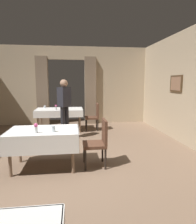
# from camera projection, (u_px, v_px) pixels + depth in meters

# --- Properties ---
(ground) EXTENTS (10.08, 10.08, 0.00)m
(ground) POSITION_uv_depth(u_px,v_px,m) (62.00, 168.00, 3.82)
(ground) COLOR #7A604C
(wall_back) EXTENTS (6.40, 0.27, 3.00)m
(wall_back) POSITION_uv_depth(u_px,v_px,m) (67.00, 85.00, 7.69)
(wall_back) COLOR tan
(wall_back) RESTS_ON ground
(dining_table_mid) EXTENTS (1.32, 0.88, 0.75)m
(dining_table_mid) POSITION_uv_depth(u_px,v_px,m) (44.00, 135.00, 3.75)
(dining_table_mid) COLOR #7A604C
(dining_table_mid) RESTS_ON ground
(dining_table_far) EXTENTS (1.57, 0.92, 0.75)m
(dining_table_far) POSITION_uv_depth(u_px,v_px,m) (60.00, 111.00, 6.66)
(dining_table_far) COLOR #7A604C
(dining_table_far) RESTS_ON ground
(chair_mid_right) EXTENTS (0.44, 0.44, 0.93)m
(chair_mid_right) POSITION_uv_depth(u_px,v_px,m) (99.00, 140.00, 3.84)
(chair_mid_right) COLOR black
(chair_mid_right) RESTS_ON ground
(chair_far_right) EXTENTS (0.44, 0.44, 0.93)m
(chair_far_right) POSITION_uv_depth(u_px,v_px,m) (94.00, 115.00, 6.76)
(chair_far_right) COLOR black
(chair_far_right) RESTS_ON ground
(flower_vase_mid) EXTENTS (0.07, 0.07, 0.18)m
(flower_vase_mid) POSITION_uv_depth(u_px,v_px,m) (36.00, 128.00, 3.48)
(flower_vase_mid) COLOR silver
(flower_vase_mid) RESTS_ON dining_table_mid
(glass_mid_b) EXTENTS (0.08, 0.08, 0.11)m
(glass_mid_b) POSITION_uv_depth(u_px,v_px,m) (53.00, 129.00, 3.55)
(glass_mid_b) COLOR silver
(glass_mid_b) RESTS_ON dining_table_mid
(flower_vase_far) EXTENTS (0.07, 0.07, 0.17)m
(flower_vase_far) POSITION_uv_depth(u_px,v_px,m) (56.00, 107.00, 6.39)
(flower_vase_far) COLOR silver
(flower_vase_far) RESTS_ON dining_table_far
(glass_far_b) EXTENTS (0.08, 0.08, 0.11)m
(glass_far_b) POSITION_uv_depth(u_px,v_px,m) (65.00, 106.00, 6.94)
(glass_far_b) COLOR silver
(glass_far_b) RESTS_ON dining_table_far
(glass_far_c) EXTENTS (0.08, 0.08, 0.09)m
(glass_far_c) POSITION_uv_depth(u_px,v_px,m) (45.00, 107.00, 6.82)
(glass_far_c) COLOR silver
(glass_far_c) RESTS_ON dining_table_far
(plate_far_d) EXTENTS (0.20, 0.20, 0.01)m
(plate_far_d) POSITION_uv_depth(u_px,v_px,m) (66.00, 109.00, 6.66)
(plate_far_d) COLOR white
(plate_far_d) RESTS_ON dining_table_far
(person_waiter_by_doorway) EXTENTS (0.39, 0.42, 1.72)m
(person_waiter_by_doorway) POSITION_uv_depth(u_px,v_px,m) (64.00, 104.00, 5.62)
(person_waiter_by_doorway) COLOR black
(person_waiter_by_doorway) RESTS_ON ground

